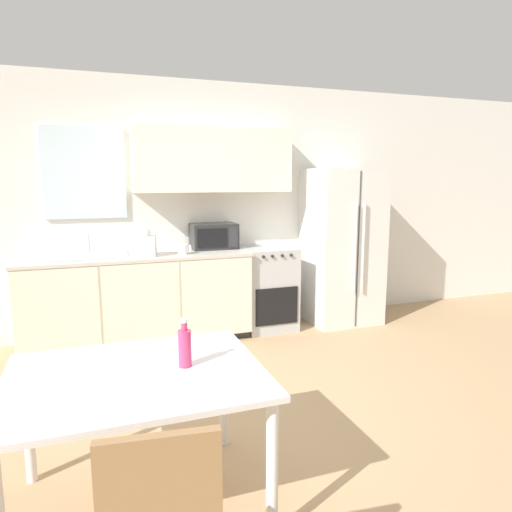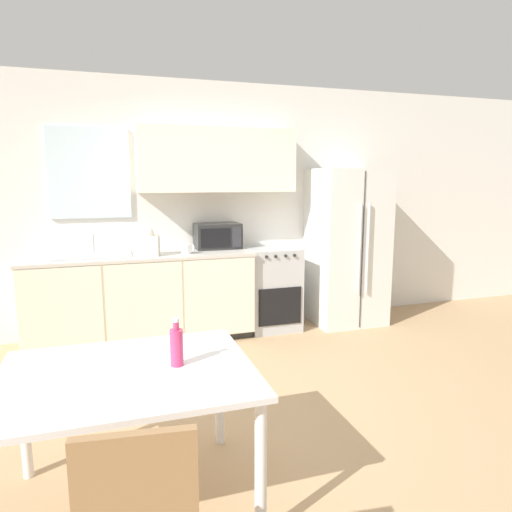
{
  "view_description": "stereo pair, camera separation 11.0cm",
  "coord_description": "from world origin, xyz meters",
  "px_view_note": "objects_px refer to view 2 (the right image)",
  "views": [
    {
      "loc": [
        -0.88,
        -2.88,
        1.66
      ],
      "look_at": [
        0.33,
        0.52,
        1.05
      ],
      "focal_mm": 32.0,
      "sensor_mm": 36.0,
      "label": 1
    },
    {
      "loc": [
        -0.77,
        -2.91,
        1.66
      ],
      "look_at": [
        0.33,
        0.52,
        1.05
      ],
      "focal_mm": 32.0,
      "sensor_mm": 36.0,
      "label": 2
    }
  ],
  "objects_px": {
    "coffee_mug": "(187,249)",
    "dining_table": "(128,388)",
    "drink_bottle": "(177,346)",
    "oven_range": "(271,288)",
    "microwave": "(218,236)",
    "refrigerator": "(346,247)"
  },
  "relations": [
    {
      "from": "coffee_mug",
      "to": "refrigerator",
      "type": "bearing_deg",
      "value": 3.29
    },
    {
      "from": "refrigerator",
      "to": "dining_table",
      "type": "bearing_deg",
      "value": -136.24
    },
    {
      "from": "microwave",
      "to": "drink_bottle",
      "type": "distance_m",
      "value": 2.73
    },
    {
      "from": "oven_range",
      "to": "refrigerator",
      "type": "height_order",
      "value": "refrigerator"
    },
    {
      "from": "oven_range",
      "to": "drink_bottle",
      "type": "distance_m",
      "value": 2.87
    },
    {
      "from": "refrigerator",
      "to": "drink_bottle",
      "type": "distance_m",
      "value": 3.35
    },
    {
      "from": "refrigerator",
      "to": "dining_table",
      "type": "distance_m",
      "value": 3.54
    },
    {
      "from": "coffee_mug",
      "to": "drink_bottle",
      "type": "bearing_deg",
      "value": -100.65
    },
    {
      "from": "refrigerator",
      "to": "drink_bottle",
      "type": "relative_size",
      "value": 7.16
    },
    {
      "from": "refrigerator",
      "to": "coffee_mug",
      "type": "distance_m",
      "value": 1.87
    },
    {
      "from": "drink_bottle",
      "to": "oven_range",
      "type": "bearing_deg",
      "value": 60.72
    },
    {
      "from": "microwave",
      "to": "drink_bottle",
      "type": "bearing_deg",
      "value": -107.5
    },
    {
      "from": "refrigerator",
      "to": "coffee_mug",
      "type": "bearing_deg",
      "value": -176.71
    },
    {
      "from": "oven_range",
      "to": "drink_bottle",
      "type": "relative_size",
      "value": 3.69
    },
    {
      "from": "drink_bottle",
      "to": "refrigerator",
      "type": "bearing_deg",
      "value": 46.57
    },
    {
      "from": "coffee_mug",
      "to": "drink_bottle",
      "type": "height_order",
      "value": "coffee_mug"
    },
    {
      "from": "microwave",
      "to": "dining_table",
      "type": "relative_size",
      "value": 0.4
    },
    {
      "from": "oven_range",
      "to": "dining_table",
      "type": "bearing_deg",
      "value": -123.33
    },
    {
      "from": "coffee_mug",
      "to": "dining_table",
      "type": "height_order",
      "value": "coffee_mug"
    },
    {
      "from": "microwave",
      "to": "dining_table",
      "type": "bearing_deg",
      "value": -112.21
    },
    {
      "from": "oven_range",
      "to": "microwave",
      "type": "xyz_separation_m",
      "value": [
        -0.57,
        0.11,
        0.59
      ]
    },
    {
      "from": "microwave",
      "to": "coffee_mug",
      "type": "distance_m",
      "value": 0.48
    }
  ]
}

